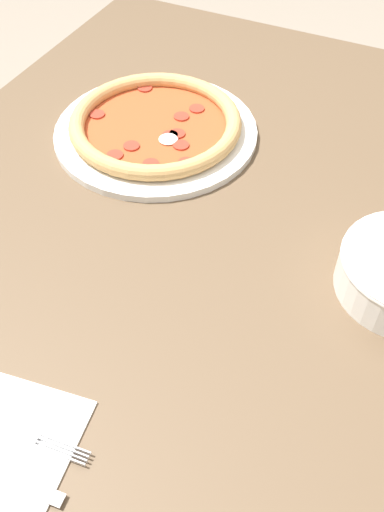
% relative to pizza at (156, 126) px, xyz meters
% --- Properties ---
extents(ground_plane, '(8.00, 8.00, 0.00)m').
position_rel_pizza_xyz_m(ground_plane, '(0.19, 0.16, -0.76)').
color(ground_plane, gray).
extents(dining_table, '(1.29, 0.97, 0.75)m').
position_rel_pizza_xyz_m(dining_table, '(0.19, 0.16, -0.11)').
color(dining_table, brown).
rests_on(dining_table, ground_plane).
extents(pizza, '(0.34, 0.34, 0.04)m').
position_rel_pizza_xyz_m(pizza, '(0.00, 0.00, 0.00)').
color(pizza, white).
rests_on(pizza, dining_table).
extents(fork, '(0.03, 0.20, 0.00)m').
position_rel_pizza_xyz_m(fork, '(0.54, 0.10, -0.01)').
color(fork, silver).
rests_on(fork, napkin).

